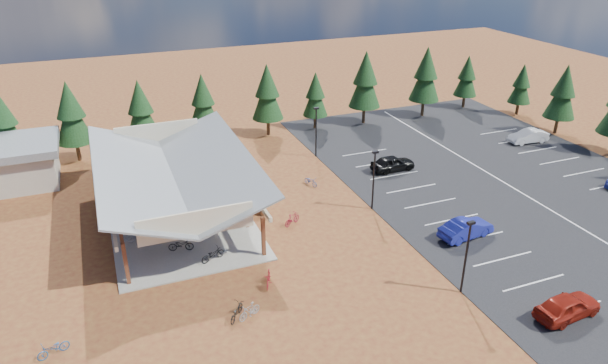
{
  "coord_description": "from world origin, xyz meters",
  "views": [
    {
      "loc": [
        -14.63,
        -32.51,
        21.18
      ],
      "look_at": [
        -0.03,
        4.5,
        2.21
      ],
      "focal_mm": 32.0,
      "sensor_mm": 36.0,
      "label": 1
    }
  ],
  "objects_px": {
    "bike_6": "(213,185)",
    "bike_15": "(292,219)",
    "bike_16": "(238,208)",
    "trash_bin_1": "(258,209)",
    "car_4": "(393,163)",
    "bike_14": "(311,181)",
    "lamp_post_0": "(467,252)",
    "trash_bin_0": "(262,210)",
    "bike_1": "(138,235)",
    "bike_pavilion": "(173,171)",
    "bike_3": "(132,177)",
    "car_1": "(466,229)",
    "bike_7": "(177,170)",
    "bike_12": "(236,311)",
    "bike_5": "(216,206)",
    "car_9": "(528,136)",
    "bike_10": "(53,349)",
    "car_0": "(568,306)",
    "bike_4": "(213,254)",
    "lamp_post_2": "(316,128)",
    "bike_13": "(249,311)",
    "bike_0": "(181,245)",
    "bike_11": "(268,279)",
    "lamp_post_1": "(374,176)",
    "bike_2": "(160,203)"
  },
  "relations": [
    {
      "from": "bike_16",
      "to": "bike_1",
      "type": "bearing_deg",
      "value": -106.62
    },
    {
      "from": "bike_pavilion",
      "to": "bike_3",
      "type": "height_order",
      "value": "bike_pavilion"
    },
    {
      "from": "bike_5",
      "to": "car_4",
      "type": "distance_m",
      "value": 17.65
    },
    {
      "from": "bike_12",
      "to": "car_0",
      "type": "distance_m",
      "value": 19.63
    },
    {
      "from": "lamp_post_0",
      "to": "car_1",
      "type": "height_order",
      "value": "lamp_post_0"
    },
    {
      "from": "bike_pavilion",
      "to": "car_1",
      "type": "bearing_deg",
      "value": -30.86
    },
    {
      "from": "bike_pavilion",
      "to": "bike_4",
      "type": "relative_size",
      "value": 10.81
    },
    {
      "from": "bike_4",
      "to": "bike_16",
      "type": "height_order",
      "value": "bike_4"
    },
    {
      "from": "bike_11",
      "to": "car_4",
      "type": "distance_m",
      "value": 21.05
    },
    {
      "from": "bike_15",
      "to": "bike_14",
      "type": "bearing_deg",
      "value": -62.97
    },
    {
      "from": "bike_0",
      "to": "bike_6",
      "type": "xyz_separation_m",
      "value": [
        4.29,
        8.72,
        0.04
      ]
    },
    {
      "from": "bike_4",
      "to": "bike_15",
      "type": "height_order",
      "value": "bike_4"
    },
    {
      "from": "bike_12",
      "to": "bike_5",
      "type": "bearing_deg",
      "value": -60.81
    },
    {
      "from": "trash_bin_1",
      "to": "car_9",
      "type": "bearing_deg",
      "value": 8.26
    },
    {
      "from": "bike_15",
      "to": "bike_16",
      "type": "distance_m",
      "value": 4.75
    },
    {
      "from": "bike_6",
      "to": "bike_7",
      "type": "bearing_deg",
      "value": 42.66
    },
    {
      "from": "bike_0",
      "to": "bike_3",
      "type": "bearing_deg",
      "value": 23.53
    },
    {
      "from": "car_1",
      "to": "bike_13",
      "type": "bearing_deg",
      "value": 91.61
    },
    {
      "from": "bike_pavilion",
      "to": "bike_2",
      "type": "bearing_deg",
      "value": 132.4
    },
    {
      "from": "bike_3",
      "to": "bike_12",
      "type": "relative_size",
      "value": 0.86
    },
    {
      "from": "lamp_post_1",
      "to": "bike_2",
      "type": "height_order",
      "value": "lamp_post_1"
    },
    {
      "from": "bike_12",
      "to": "trash_bin_1",
      "type": "bearing_deg",
      "value": -75.7
    },
    {
      "from": "bike_6",
      "to": "car_0",
      "type": "bearing_deg",
      "value": -132.91
    },
    {
      "from": "trash_bin_0",
      "to": "car_1",
      "type": "distance_m",
      "value": 15.81
    },
    {
      "from": "bike_3",
      "to": "car_1",
      "type": "distance_m",
      "value": 29.19
    },
    {
      "from": "bike_6",
      "to": "bike_15",
      "type": "height_order",
      "value": "bike_6"
    },
    {
      "from": "lamp_post_1",
      "to": "bike_13",
      "type": "distance_m",
      "value": 16.46
    },
    {
      "from": "lamp_post_1",
      "to": "bike_10",
      "type": "distance_m",
      "value": 25.6
    },
    {
      "from": "bike_10",
      "to": "bike_6",
      "type": "bearing_deg",
      "value": 121.83
    },
    {
      "from": "lamp_post_0",
      "to": "trash_bin_0",
      "type": "distance_m",
      "value": 16.99
    },
    {
      "from": "bike_15",
      "to": "bike_16",
      "type": "relative_size",
      "value": 0.93
    },
    {
      "from": "trash_bin_1",
      "to": "car_4",
      "type": "relative_size",
      "value": 0.21
    },
    {
      "from": "trash_bin_0",
      "to": "bike_10",
      "type": "distance_m",
      "value": 18.81
    },
    {
      "from": "bike_13",
      "to": "car_0",
      "type": "height_order",
      "value": "car_0"
    },
    {
      "from": "trash_bin_0",
      "to": "bike_6",
      "type": "distance_m",
      "value": 6.25
    },
    {
      "from": "trash_bin_1",
      "to": "car_4",
      "type": "xyz_separation_m",
      "value": [
        14.42,
        3.53,
        0.32
      ]
    },
    {
      "from": "lamp_post_0",
      "to": "bike_11",
      "type": "bearing_deg",
      "value": 155.19
    },
    {
      "from": "bike_13",
      "to": "bike_14",
      "type": "xyz_separation_m",
      "value": [
        10.22,
        15.42,
        -0.07
      ]
    },
    {
      "from": "bike_2",
      "to": "bike_5",
      "type": "bearing_deg",
      "value": -100.58
    },
    {
      "from": "lamp_post_0",
      "to": "bike_7",
      "type": "relative_size",
      "value": 3.1
    },
    {
      "from": "lamp_post_2",
      "to": "bike_1",
      "type": "xyz_separation_m",
      "value": [
        -18.43,
        -10.42,
        -2.33
      ]
    },
    {
      "from": "car_0",
      "to": "car_4",
      "type": "distance_m",
      "value": 22.43
    },
    {
      "from": "lamp_post_0",
      "to": "bike_1",
      "type": "relative_size",
      "value": 2.81
    },
    {
      "from": "bike_1",
      "to": "car_9",
      "type": "distance_m",
      "value": 41.38
    },
    {
      "from": "bike_1",
      "to": "bike_5",
      "type": "height_order",
      "value": "bike_1"
    },
    {
      "from": "bike_10",
      "to": "bike_16",
      "type": "distance_m",
      "value": 18.0
    },
    {
      "from": "lamp_post_1",
      "to": "car_9",
      "type": "xyz_separation_m",
      "value": [
        22.57,
        7.16,
        -2.23
      ]
    },
    {
      "from": "bike_14",
      "to": "car_0",
      "type": "distance_m",
      "value": 23.44
    },
    {
      "from": "bike_5",
      "to": "lamp_post_2",
      "type": "bearing_deg",
      "value": -70.05
    },
    {
      "from": "bike_7",
      "to": "lamp_post_1",
      "type": "bearing_deg",
      "value": -141.38
    }
  ]
}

